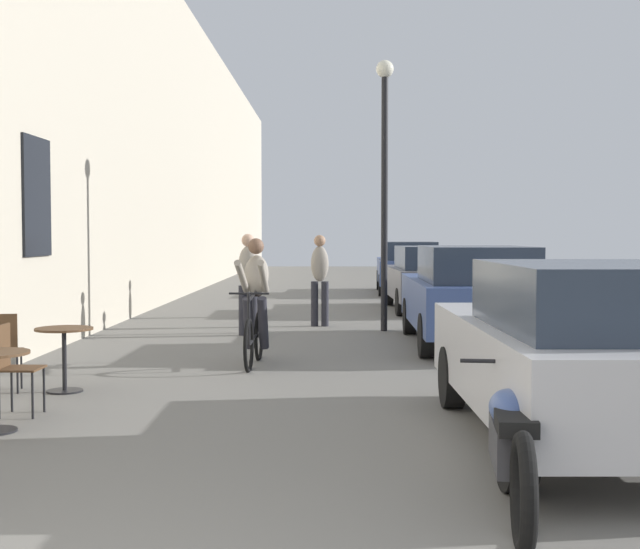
{
  "coord_description": "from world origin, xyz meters",
  "views": [
    {
      "loc": [
        1.04,
        -3.17,
        1.76
      ],
      "look_at": [
        0.79,
        13.4,
        0.99
      ],
      "focal_mm": 48.38,
      "sensor_mm": 36.0,
      "label": 1
    }
  ],
  "objects_px": {
    "cafe_table_far": "(64,346)",
    "parked_car_nearest": "(578,350)",
    "parked_car_fourth": "(408,266)",
    "cafe_chair_mid_toward_street": "(14,363)",
    "street_lamp": "(385,160)",
    "parked_car_second": "(471,294)",
    "parked_car_third": "(429,277)",
    "pedestrian_near": "(248,278)",
    "pedestrian_far": "(250,273)",
    "pedestrian_mid": "(320,275)",
    "parked_motorcycle": "(512,444)",
    "cafe_chair_far_toward_street": "(3,347)",
    "cyclist_on_bicycle": "(255,304)"
  },
  "relations": [
    {
      "from": "cafe_chair_far_toward_street",
      "to": "cyclist_on_bicycle",
      "type": "xyz_separation_m",
      "value": [
        2.61,
        2.2,
        0.29
      ]
    },
    {
      "from": "pedestrian_near",
      "to": "pedestrian_mid",
      "type": "xyz_separation_m",
      "value": [
        1.22,
        1.53,
        -0.01
      ]
    },
    {
      "from": "cafe_chair_mid_toward_street",
      "to": "street_lamp",
      "type": "bearing_deg",
      "value": 61.41
    },
    {
      "from": "cafe_table_far",
      "to": "parked_car_fourth",
      "type": "relative_size",
      "value": 0.16
    },
    {
      "from": "cafe_table_far",
      "to": "parked_motorcycle",
      "type": "relative_size",
      "value": 0.34
    },
    {
      "from": "cafe_chair_mid_toward_street",
      "to": "parked_car_fourth",
      "type": "distance_m",
      "value": 18.29
    },
    {
      "from": "pedestrian_far",
      "to": "street_lamp",
      "type": "bearing_deg",
      "value": -43.93
    },
    {
      "from": "parked_car_second",
      "to": "street_lamp",
      "type": "bearing_deg",
      "value": 120.44
    },
    {
      "from": "pedestrian_far",
      "to": "parked_car_second",
      "type": "bearing_deg",
      "value": -50.11
    },
    {
      "from": "pedestrian_mid",
      "to": "parked_motorcycle",
      "type": "height_order",
      "value": "pedestrian_mid"
    },
    {
      "from": "parked_car_third",
      "to": "parked_car_second",
      "type": "bearing_deg",
      "value": -90.37
    },
    {
      "from": "cafe_table_far",
      "to": "parked_car_third",
      "type": "xyz_separation_m",
      "value": [
        5.22,
        10.32,
        0.25
      ]
    },
    {
      "from": "parked_motorcycle",
      "to": "cafe_table_far",
      "type": "bearing_deg",
      "value": 136.19
    },
    {
      "from": "pedestrian_far",
      "to": "parked_car_fourth",
      "type": "bearing_deg",
      "value": 61.73
    },
    {
      "from": "cafe_chair_far_toward_street",
      "to": "pedestrian_far",
      "type": "height_order",
      "value": "pedestrian_far"
    },
    {
      "from": "cafe_table_far",
      "to": "parked_car_fourth",
      "type": "xyz_separation_m",
      "value": [
        5.26,
        16.23,
        0.28
      ]
    },
    {
      "from": "street_lamp",
      "to": "parked_car_fourth",
      "type": "distance_m",
      "value": 10.42
    },
    {
      "from": "cyclist_on_bicycle",
      "to": "parked_car_nearest",
      "type": "height_order",
      "value": "cyclist_on_bicycle"
    },
    {
      "from": "parked_car_third",
      "to": "pedestrian_near",
      "type": "bearing_deg",
      "value": -126.88
    },
    {
      "from": "pedestrian_near",
      "to": "pedestrian_mid",
      "type": "relative_size",
      "value": 1.01
    },
    {
      "from": "cyclist_on_bicycle",
      "to": "parked_car_third",
      "type": "relative_size",
      "value": 0.41
    },
    {
      "from": "parked_car_second",
      "to": "pedestrian_far",
      "type": "bearing_deg",
      "value": 129.89
    },
    {
      "from": "pedestrian_near",
      "to": "pedestrian_mid",
      "type": "distance_m",
      "value": 1.96
    },
    {
      "from": "parked_car_second",
      "to": "parked_car_fourth",
      "type": "distance_m",
      "value": 12.2
    },
    {
      "from": "pedestrian_mid",
      "to": "parked_car_fourth",
      "type": "bearing_deg",
      "value": 74.9
    },
    {
      "from": "cafe_chair_mid_toward_street",
      "to": "pedestrian_far",
      "type": "height_order",
      "value": "pedestrian_far"
    },
    {
      "from": "pedestrian_far",
      "to": "parked_car_fourth",
      "type": "xyz_separation_m",
      "value": [
        4.02,
        7.48,
        -0.15
      ]
    },
    {
      "from": "cafe_table_far",
      "to": "parked_car_nearest",
      "type": "xyz_separation_m",
      "value": [
        5.05,
        -2.36,
        0.28
      ]
    },
    {
      "from": "cafe_chair_far_toward_street",
      "to": "parked_car_nearest",
      "type": "height_order",
      "value": "parked_car_nearest"
    },
    {
      "from": "cafe_table_far",
      "to": "pedestrian_far",
      "type": "xyz_separation_m",
      "value": [
        1.24,
        8.75,
        0.43
      ]
    },
    {
      "from": "cafe_table_far",
      "to": "cyclist_on_bicycle",
      "type": "height_order",
      "value": "cyclist_on_bicycle"
    },
    {
      "from": "parked_car_third",
      "to": "parked_car_fourth",
      "type": "height_order",
      "value": "parked_car_fourth"
    },
    {
      "from": "street_lamp",
      "to": "parked_motorcycle",
      "type": "bearing_deg",
      "value": -88.72
    },
    {
      "from": "street_lamp",
      "to": "pedestrian_mid",
      "type": "bearing_deg",
      "value": 146.71
    },
    {
      "from": "cafe_chair_far_toward_street",
      "to": "pedestrian_mid",
      "type": "height_order",
      "value": "pedestrian_mid"
    },
    {
      "from": "cafe_chair_mid_toward_street",
      "to": "pedestrian_near",
      "type": "distance_m",
      "value": 6.87
    },
    {
      "from": "parked_car_second",
      "to": "parked_car_third",
      "type": "height_order",
      "value": "parked_car_second"
    },
    {
      "from": "cafe_chair_far_toward_street",
      "to": "pedestrian_far",
      "type": "distance_m",
      "value": 9.03
    },
    {
      "from": "pedestrian_near",
      "to": "parked_car_fourth",
      "type": "relative_size",
      "value": 0.4
    },
    {
      "from": "pedestrian_near",
      "to": "pedestrian_far",
      "type": "relative_size",
      "value": 1.05
    },
    {
      "from": "street_lamp",
      "to": "cafe_chair_far_toward_street",
      "type": "bearing_deg",
      "value": -126.47
    },
    {
      "from": "parked_car_nearest",
      "to": "parked_car_second",
      "type": "xyz_separation_m",
      "value": [
        0.13,
        6.39,
        0.02
      ]
    },
    {
      "from": "parked_car_second",
      "to": "parked_car_fourth",
      "type": "bearing_deg",
      "value": 89.63
    },
    {
      "from": "cafe_chair_mid_toward_street",
      "to": "parked_car_nearest",
      "type": "distance_m",
      "value": 5.28
    },
    {
      "from": "cafe_table_far",
      "to": "parked_motorcycle",
      "type": "xyz_separation_m",
      "value": [
        4.16,
        -3.99,
        -0.12
      ]
    },
    {
      "from": "cyclist_on_bicycle",
      "to": "parked_motorcycle",
      "type": "height_order",
      "value": "cyclist_on_bicycle"
    },
    {
      "from": "cafe_table_far",
      "to": "parked_car_fourth",
      "type": "bearing_deg",
      "value": 72.03
    },
    {
      "from": "street_lamp",
      "to": "pedestrian_far",
      "type": "bearing_deg",
      "value": 136.07
    },
    {
      "from": "cyclist_on_bicycle",
      "to": "parked_motorcycle",
      "type": "bearing_deg",
      "value": -70.09
    },
    {
      "from": "cafe_table_far",
      "to": "cyclist_on_bicycle",
      "type": "relative_size",
      "value": 0.41
    }
  ]
}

